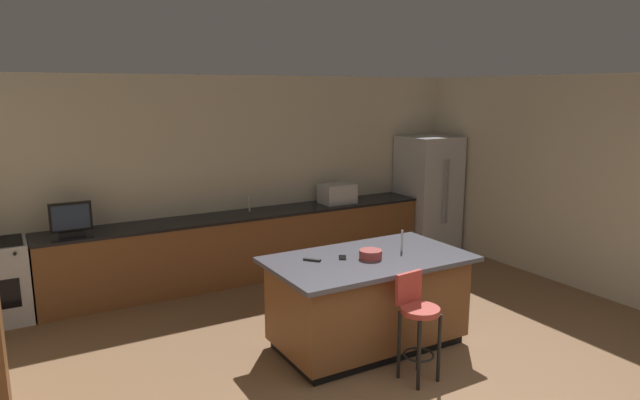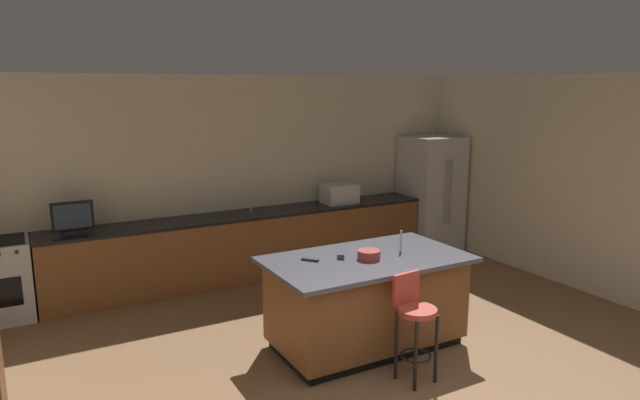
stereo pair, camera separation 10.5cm
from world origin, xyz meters
name	(u,v)px [view 2 (the right image)]	position (x,y,z in m)	size (l,w,h in m)	color
wall_back	(241,175)	(0.00, 4.93, 1.36)	(7.45, 0.12, 2.71)	beige
wall_right	(563,181)	(3.52, 2.46, 1.36)	(0.12, 5.33, 2.71)	beige
counter_back	(250,245)	(-0.04, 4.55, 0.45)	(5.26, 0.62, 0.90)	brown
kitchen_island	(366,301)	(0.20, 2.06, 0.47)	(1.97, 1.12, 0.92)	black
refrigerator	(431,193)	(3.01, 4.46, 0.90)	(0.81, 0.82, 1.80)	#B7BABF
microwave	(339,194)	(1.37, 4.55, 1.04)	(0.48, 0.36, 0.28)	#B7BABF
tv_monitor	(73,219)	(-2.21, 4.50, 1.07)	(0.45, 0.16, 0.38)	black
sink_faucet_back	(251,203)	(0.03, 4.65, 1.02)	(0.02, 0.02, 0.24)	#B2B2B7
sink_faucet_island	(401,241)	(0.60, 2.06, 1.03)	(0.02, 0.02, 0.22)	#B2B2B7
bar_stool_center	(414,318)	(0.19, 1.30, 0.57)	(0.34, 0.35, 0.96)	#B23D33
fruit_bowl	(369,255)	(0.19, 2.01, 0.96)	(0.22, 0.22, 0.09)	#993833
cell_phone	(341,258)	(-0.04, 2.16, 0.92)	(0.07, 0.15, 0.01)	black
tv_remote	(310,260)	(-0.34, 2.23, 0.93)	(0.04, 0.17, 0.02)	black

